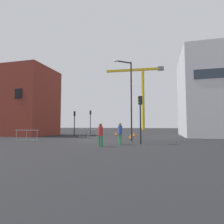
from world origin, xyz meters
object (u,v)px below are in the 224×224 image
Objects in this scene: pedestrian_waiting at (101,133)px; traffic_light_corner at (90,118)px; construction_crane at (141,87)px; pedestrian_walking at (120,132)px; traffic_light_far at (140,112)px; traffic_cone_by_barrier at (131,136)px; traffic_light_median at (74,119)px; streetlamp_tall at (129,94)px; traffic_cone_striped at (134,134)px; traffic_cone_orange at (116,134)px.

traffic_light_corner is at bearing 113.25° from pedestrian_waiting.
construction_crane reaches higher than pedestrian_walking.
traffic_light_far is 6.31m from traffic_cone_by_barrier.
traffic_light_median is at bearing -101.14° from construction_crane.
pedestrian_waiting is (-1.09, -1.65, -0.04)m from pedestrian_walking.
construction_crane is 46.33m from traffic_light_far.
streetlamp_tall reaches higher than traffic_cone_striped.
pedestrian_waiting is at bearing -88.44° from construction_crane.
traffic_cone_orange is (-4.77, 11.80, -2.38)m from traffic_light_far.
pedestrian_waiting is at bearing -123.52° from pedestrian_walking.
traffic_light_median is 0.89× the size of traffic_light_corner.
traffic_light_corner reaches higher than traffic_light_far.
traffic_light_far is (3.90, -44.77, -11.25)m from construction_crane.
pedestrian_walking is at bearing -87.01° from construction_crane.
traffic_cone_by_barrier is at bearing -86.74° from traffic_cone_striped.
traffic_light_corner is 18.03m from traffic_light_far.
construction_crane is at bearing 78.28° from traffic_light_corner.
pedestrian_waiting is (-2.61, -2.48, -1.68)m from traffic_light_far.
traffic_light_far is at bearing -85.02° from construction_crane.
traffic_light_far reaches higher than traffic_cone_by_barrier.
pedestrian_walking reaches higher than traffic_cone_orange.
pedestrian_walking is at bearing -95.10° from streetlamp_tall.
traffic_cone_by_barrier is at bearing 106.28° from traffic_light_far.
streetlamp_tall reaches higher than pedestrian_waiting.
streetlamp_tall is at bearing -39.60° from traffic_light_median.
traffic_cone_by_barrier is (0.29, -5.11, 0.03)m from traffic_cone_striped.
traffic_light_corner is at bearing 149.52° from traffic_cone_orange.
traffic_light_corner is 18.03m from pedestrian_walking.
traffic_light_median is 6.82× the size of traffic_cone_striped.
traffic_cone_by_barrier is (-1.64, 5.61, -2.37)m from traffic_light_far.
traffic_cone_by_barrier reaches higher than traffic_cone_orange.
traffic_light_corner is 12.82m from traffic_cone_by_barrier.
pedestrian_waiting is (7.48, -17.42, -1.77)m from traffic_light_corner.
traffic_cone_striped is 3.04m from traffic_cone_orange.
traffic_light_corner is 7.71× the size of traffic_cone_striped.
streetlamp_tall is 4.65m from pedestrian_walking.
traffic_light_corner reaches higher than pedestrian_walking.
traffic_light_median is 15.01m from pedestrian_waiting.
traffic_light_corner is at bearing 118.54° from pedestrian_walking.
traffic_light_corner is 6.65m from traffic_cone_orange.
traffic_cone_by_barrier is at bearing -86.69° from construction_crane.
pedestrian_waiting is at bearing -57.04° from traffic_light_median.
traffic_light_corner is 2.45× the size of pedestrian_waiting.
streetlamp_tall is 13.03× the size of traffic_cone_by_barrier.
streetlamp_tall reaches higher than pedestrian_walking.
traffic_light_far is at bearing -55.95° from traffic_light_corner.
pedestrian_waiting is 2.92× the size of traffic_cone_orange.
construction_crane is 34.52× the size of traffic_cone_by_barrier.
traffic_cone_orange reaches higher than traffic_cone_striped.
construction_crane is 41.52m from traffic_cone_by_barrier.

